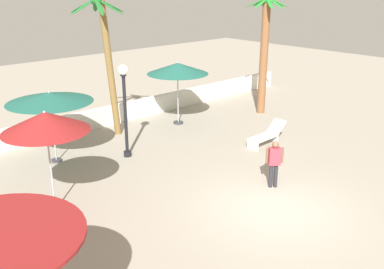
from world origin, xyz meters
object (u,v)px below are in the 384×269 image
object	(u,v)px
patio_umbrella_3	(50,98)
palm_tree_0	(106,52)
patio_umbrella_2	(45,122)
palm_tree_2	(265,41)
lounge_chair_1	(267,135)
guest_0	(274,160)
patio_umbrella_0	(178,69)
lamp_post_1	(125,100)

from	to	relation	value
patio_umbrella_3	palm_tree_0	size ratio (longest dim) A/B	0.52
patio_umbrella_2	palm_tree_2	distance (m)	12.40
lounge_chair_1	guest_0	distance (m)	3.99
palm_tree_0	lounge_chair_1	distance (m)	7.26
palm_tree_2	guest_0	distance (m)	8.84
patio_umbrella_2	patio_umbrella_3	xyz separation A→B (m)	(1.70, 3.33, -0.26)
patio_umbrella_2	guest_0	xyz separation A→B (m)	(5.82, -3.34, -1.73)
patio_umbrella_3	palm_tree_0	distance (m)	3.43
patio_umbrella_0	palm_tree_2	size ratio (longest dim) A/B	0.49
lounge_chair_1	patio_umbrella_2	bearing A→B (deg)	175.12
patio_umbrella_0	lamp_post_1	world-z (taller)	lamp_post_1
patio_umbrella_0	palm_tree_0	world-z (taller)	palm_tree_0
patio_umbrella_2	lounge_chair_1	xyz separation A→B (m)	(8.80, -0.75, -2.27)
palm_tree_0	palm_tree_2	size ratio (longest dim) A/B	1.00
patio_umbrella_2	palm_tree_0	distance (m)	6.52
palm_tree_2	lamp_post_1	world-z (taller)	palm_tree_2
palm_tree_0	lamp_post_1	xyz separation A→B (m)	(-0.85, -2.40, -1.35)
lounge_chair_1	palm_tree_2	bearing A→B (deg)	41.56
lounge_chair_1	guest_0	bearing A→B (deg)	-139.05
patio_umbrella_2	patio_umbrella_3	bearing A→B (deg)	62.93
patio_umbrella_0	lounge_chair_1	distance (m)	5.01
patio_umbrella_0	patio_umbrella_3	distance (m)	6.24
patio_umbrella_2	lounge_chair_1	bearing A→B (deg)	-4.88
patio_umbrella_3	lounge_chair_1	xyz separation A→B (m)	(7.10, -4.08, -2.01)
guest_0	lamp_post_1	bearing A→B (deg)	109.83
patio_umbrella_0	guest_0	distance (m)	7.51
patio_umbrella_0	guest_0	size ratio (longest dim) A/B	1.84
patio_umbrella_0	palm_tree_0	distance (m)	3.39
palm_tree_2	lamp_post_1	size ratio (longest dim) A/B	1.67
lounge_chair_1	lamp_post_1	bearing A→B (deg)	150.90
patio_umbrella_2	palm_tree_2	size ratio (longest dim) A/B	0.52
patio_umbrella_3	palm_tree_2	world-z (taller)	palm_tree_2
patio_umbrella_2	palm_tree_0	world-z (taller)	palm_tree_0
palm_tree_2	patio_umbrella_0	bearing A→B (deg)	161.14
patio_umbrella_0	palm_tree_0	xyz separation A→B (m)	(-3.17, 0.69, 0.99)
patio_umbrella_0	lounge_chair_1	xyz separation A→B (m)	(0.88, -4.44, -2.17)
patio_umbrella_3	guest_0	bearing A→B (deg)	-58.30
palm_tree_0	palm_tree_2	distance (m)	7.72
lamp_post_1	lounge_chair_1	distance (m)	5.90
patio_umbrella_0	lamp_post_1	bearing A→B (deg)	-157.03
patio_umbrella_3	lamp_post_1	xyz separation A→B (m)	(2.20, -1.35, -0.20)
patio_umbrella_0	palm_tree_0	size ratio (longest dim) A/B	0.50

